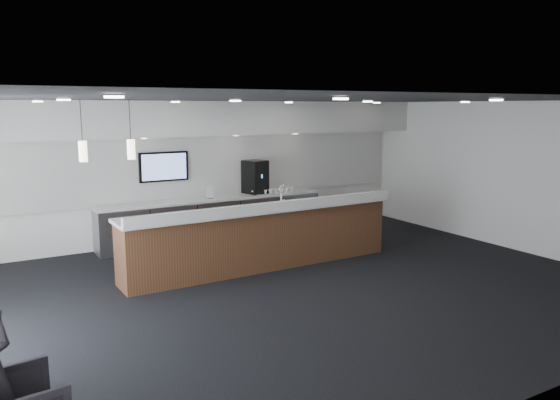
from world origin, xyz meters
TOP-DOWN VIEW (x-y plane):
  - ground at (0.00, 0.00)m, footprint 10.00×10.00m
  - ceiling at (0.00, 0.00)m, footprint 10.00×8.00m
  - back_wall at (0.00, 4.00)m, footprint 10.00×0.02m
  - right_wall at (5.00, 0.00)m, footprint 0.02×8.00m
  - soffit_bulkhead at (0.00, 3.55)m, footprint 10.00×0.90m
  - alcove_panel at (0.00, 3.97)m, footprint 9.80×0.06m
  - back_credenza at (-0.00, 3.64)m, footprint 5.06×0.66m
  - wall_tv at (-1.00, 3.91)m, footprint 1.05×0.08m
  - pendant_left at (-2.40, 0.80)m, footprint 0.12×0.12m
  - pendant_right at (-3.10, 0.80)m, footprint 0.12×0.12m
  - ceiling_can_lights at (0.00, 0.00)m, footprint 7.00×5.00m
  - service_counter at (-0.06, 1.35)m, footprint 5.22×0.96m
  - coffee_machine at (1.05, 3.71)m, footprint 0.53×0.60m
  - info_sign_left at (-0.12, 3.56)m, footprint 0.18×0.02m
  - info_sign_right at (1.04, 3.57)m, footprint 0.18×0.02m
  - cup_0 at (1.90, 3.53)m, footprint 0.11×0.11m
  - cup_1 at (1.76, 3.53)m, footprint 0.15×0.15m
  - cup_2 at (1.62, 3.53)m, footprint 0.13×0.13m
  - cup_3 at (1.48, 3.53)m, footprint 0.14×0.14m
  - cup_4 at (1.34, 3.53)m, footprint 0.15×0.15m
  - cup_5 at (1.20, 3.53)m, footprint 0.11×0.11m
  - cup_6 at (1.06, 3.53)m, footprint 0.15×0.15m
  - cup_7 at (0.92, 3.53)m, footprint 0.12×0.12m

SIDE VIEW (x-z plane):
  - ground at x=0.00m, z-range 0.00..0.00m
  - back_credenza at x=0.00m, z-range 0.00..0.95m
  - service_counter at x=-0.06m, z-range -0.17..1.32m
  - cup_0 at x=1.90m, z-range 0.95..1.05m
  - cup_1 at x=1.76m, z-range 0.95..1.05m
  - cup_2 at x=1.62m, z-range 0.95..1.05m
  - cup_3 at x=1.48m, z-range 0.95..1.05m
  - cup_4 at x=1.34m, z-range 0.95..1.05m
  - cup_5 at x=1.20m, z-range 0.95..1.05m
  - cup_6 at x=1.06m, z-range 0.95..1.05m
  - cup_7 at x=0.92m, z-range 0.95..1.05m
  - info_sign_right at x=1.04m, z-range 0.95..1.18m
  - info_sign_left at x=-0.12m, z-range 0.95..1.20m
  - coffee_machine at x=1.05m, z-range 0.95..1.70m
  - back_wall at x=0.00m, z-range 0.00..3.00m
  - right_wall at x=5.00m, z-range 0.00..3.00m
  - alcove_panel at x=0.00m, z-range 0.90..2.30m
  - wall_tv at x=-1.00m, z-range 1.34..1.96m
  - pendant_left at x=-2.40m, z-range 2.10..2.40m
  - pendant_right at x=-3.10m, z-range 2.10..2.40m
  - soffit_bulkhead at x=0.00m, z-range 2.30..3.00m
  - ceiling_can_lights at x=0.00m, z-range 2.96..2.98m
  - ceiling at x=0.00m, z-range 2.99..3.01m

